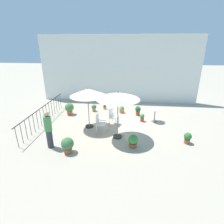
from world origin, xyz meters
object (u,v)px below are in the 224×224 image
Objects in this scene: cafe_table_0 at (155,113)px; potted_plant_7 at (188,138)px; potted_plant_8 at (94,107)px; potted_plant_2 at (133,141)px; potted_plant_6 at (138,110)px; potted_plant_1 at (122,108)px; patio_chair_0 at (113,115)px; patio_chair_1 at (100,122)px; potted_plant_3 at (68,145)px; potted_plant_0 at (105,104)px; patio_umbrella_1 at (118,96)px; potted_plant_5 at (142,117)px; standing_person at (48,129)px; patio_umbrella_0 at (88,93)px; potted_plant_4 at (69,108)px.

cafe_table_0 is 2.63m from potted_plant_7.
potted_plant_7 is 6.25m from potted_plant_8.
cafe_table_0 is at bearing 66.14° from potted_plant_2.
potted_plant_2 is at bearing -95.05° from potted_plant_6.
cafe_table_0 reaches higher than potted_plant_1.
patio_chair_0 reaches higher than patio_chair_1.
cafe_table_0 is at bearing -31.16° from potted_plant_1.
potted_plant_2 is at bearing 14.69° from potted_plant_3.
potted_plant_0 is 5.45m from potted_plant_3.
patio_chair_1 is 3.34m from potted_plant_0.
patio_umbrella_1 is 3.30m from cafe_table_0.
potted_plant_1 is 1.09m from potted_plant_6.
potted_plant_5 is (2.27, 1.49, -0.26)m from patio_chair_1.
potted_plant_1 is at bearing 148.84° from cafe_table_0.
cafe_table_0 is (2.02, 2.10, -1.56)m from patio_umbrella_1.
potted_plant_0 is 1.32× the size of potted_plant_6.
standing_person is (-6.15, -0.96, 0.59)m from potted_plant_7.
patio_umbrella_1 is 3.64× the size of potted_plant_1.
potted_plant_5 is 0.90× the size of potted_plant_7.
patio_umbrella_0 is at bearing -163.21° from cafe_table_0.
patio_chair_0 is 1.28× the size of potted_plant_4.
potted_plant_7 is at bearing -47.60° from potted_plant_1.
potted_plant_2 is (1.93, -4.67, -0.08)m from potted_plant_0.
patio_chair_1 is 2.97m from potted_plant_8.
patio_umbrella_1 reaches higher than potted_plant_5.
potted_plant_6 is at bearing 124.09° from potted_plant_7.
patio_umbrella_0 reaches higher than potted_plant_0.
patio_umbrella_0 is at bearing -160.20° from potted_plant_5.
standing_person is at bearing -102.96° from potted_plant_8.
standing_person is at bearing -84.10° from potted_plant_4.
potted_plant_1 is (0.43, 1.82, -0.22)m from patio_chair_0.
potted_plant_0 is 3.10m from potted_plant_5.
patio_umbrella_0 is 3.55m from potted_plant_5.
potted_plant_5 is at bearing 47.17° from potted_plant_3.
standing_person is at bearing -138.14° from patio_chair_1.
potted_plant_4 is (-5.32, 0.58, -0.11)m from cafe_table_0.
potted_plant_6 is at bearing 36.21° from patio_umbrella_0.
potted_plant_2 is at bearing -63.18° from patio_chair_0.
potted_plant_2 is 4.92m from potted_plant_8.
standing_person is at bearing -120.43° from patio_umbrella_0.
potted_plant_3 is at bearing -72.52° from potted_plant_4.
potted_plant_4 is 7.16m from potted_plant_7.
cafe_table_0 is 0.78m from potted_plant_5.
patio_umbrella_1 reaches higher than potted_plant_3.
patio_chair_1 is 1.22× the size of potted_plant_4.
potted_plant_7 is at bearing -10.42° from patio_chair_1.
potted_plant_6 is (2.71, 1.99, -1.60)m from patio_umbrella_0.
potted_plant_0 is 0.85m from potted_plant_8.
patio_umbrella_0 is 0.95× the size of patio_umbrella_1.
potted_plant_7 is 1.12× the size of potted_plant_8.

